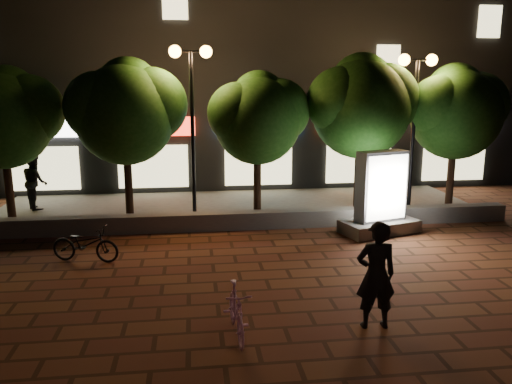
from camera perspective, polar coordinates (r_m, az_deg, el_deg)
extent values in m
plane|color=#59311C|center=(11.17, 1.15, -9.82)|extent=(80.00, 80.00, 0.00)
cube|color=slate|center=(14.86, -1.08, -3.18)|extent=(16.00, 0.45, 0.50)
cube|color=slate|center=(17.32, -1.96, -1.67)|extent=(16.00, 5.00, 0.08)
cube|color=black|center=(23.31, -3.56, 14.16)|extent=(28.00, 8.00, 10.00)
cube|color=white|center=(20.02, -23.23, 6.66)|extent=(3.20, 0.12, 0.70)
cube|color=beige|center=(20.19, -22.88, 2.43)|extent=(2.60, 0.10, 1.60)
cube|color=red|center=(19.31, -11.67, 7.23)|extent=(3.20, 0.12, 0.70)
cube|color=beige|center=(19.49, -11.48, 2.83)|extent=(2.60, 0.10, 1.60)
cube|color=#3C9BCD|center=(19.41, 0.28, 7.50)|extent=(3.20, 0.12, 0.70)
cube|color=beige|center=(19.59, 0.28, 3.12)|extent=(2.60, 0.10, 1.60)
cube|color=#E44D11|center=(20.32, 11.63, 7.46)|extent=(3.20, 0.12, 0.70)
cube|color=beige|center=(20.49, 11.45, 3.28)|extent=(2.60, 0.10, 1.60)
cube|color=white|center=(21.93, 21.66, 7.19)|extent=(3.20, 0.12, 0.70)
cube|color=beige|center=(22.09, 21.36, 3.32)|extent=(2.60, 0.10, 1.60)
cube|color=beige|center=(19.40, -9.12, 20.38)|extent=(0.90, 0.10, 1.20)
cube|color=beige|center=(20.62, 14.64, 14.07)|extent=(0.90, 0.10, 1.20)
cube|color=beige|center=(22.50, 24.81, 17.02)|extent=(0.90, 0.10, 1.20)
cylinder|color=black|center=(16.84, -26.06, 0.74)|extent=(0.24, 0.24, 2.25)
sphere|color=#245117|center=(16.61, -26.67, 7.16)|extent=(2.80, 2.80, 2.80)
sphere|color=#245117|center=(16.57, -24.24, 8.41)|extent=(2.10, 2.10, 2.10)
sphere|color=#245117|center=(16.88, -26.18, 9.65)|extent=(1.82, 1.82, 1.82)
cylinder|color=black|center=(16.04, -14.17, 1.27)|extent=(0.24, 0.24, 2.34)
sphere|color=#245117|center=(15.80, -14.55, 8.39)|extent=(3.00, 3.00, 3.00)
sphere|color=#245117|center=(15.91, -11.80, 9.63)|extent=(2.25, 2.25, 2.25)
sphere|color=#245117|center=(15.74, -17.14, 9.14)|extent=(2.10, 2.10, 2.10)
sphere|color=#245117|center=(16.11, -14.18, 11.15)|extent=(1.95, 1.95, 1.95)
cylinder|color=black|center=(16.06, 0.15, 1.41)|extent=(0.24, 0.24, 2.21)
sphere|color=#245117|center=(15.82, 0.15, 7.99)|extent=(2.70, 2.70, 2.70)
sphere|color=#245117|center=(16.09, 2.47, 9.12)|extent=(2.03, 2.03, 2.02)
sphere|color=#245117|center=(15.59, -2.02, 8.84)|extent=(1.89, 1.89, 1.89)
sphere|color=#245117|center=(16.14, 0.35, 10.47)|extent=(1.76, 1.76, 1.76)
cylinder|color=black|center=(16.77, 11.41, 2.02)|extent=(0.24, 0.24, 2.43)
sphere|color=#245117|center=(16.54, 11.71, 9.09)|extent=(3.10, 3.10, 3.10)
sphere|color=#245117|center=(16.98, 14.05, 10.06)|extent=(2.33, 2.33, 2.33)
sphere|color=#245117|center=(16.18, 9.55, 9.99)|extent=(2.17, 2.17, 2.17)
sphere|color=#245117|center=(16.89, 11.77, 11.77)|extent=(2.01, 2.02, 2.02)
cylinder|color=black|center=(18.06, 21.08, 1.94)|extent=(0.24, 0.24, 2.29)
sphere|color=#245117|center=(17.84, 21.56, 8.09)|extent=(2.90, 2.90, 2.90)
sphere|color=#245117|center=(18.36, 23.35, 8.98)|extent=(2.18, 2.17, 2.17)
sphere|color=#245117|center=(17.39, 19.95, 8.95)|extent=(2.03, 2.03, 2.03)
sphere|color=#245117|center=(18.17, 21.49, 10.45)|extent=(1.89, 1.88, 1.88)
cylinder|color=black|center=(15.53, -7.14, 6.16)|extent=(0.12, 0.12, 5.00)
cylinder|color=black|center=(15.47, -7.39, 15.40)|extent=(0.90, 0.08, 0.08)
sphere|color=#FFAE3F|center=(15.48, -9.11, 15.35)|extent=(0.36, 0.36, 0.36)
sphere|color=#FFAE3F|center=(15.48, -5.66, 15.44)|extent=(0.36, 0.36, 0.36)
cylinder|color=black|center=(17.05, 17.24, 5.90)|extent=(0.12, 0.12, 4.80)
cylinder|color=black|center=(16.98, 17.77, 13.97)|extent=(0.90, 0.08, 0.08)
sphere|color=#FFAE3F|center=(16.80, 16.33, 14.08)|extent=(0.36, 0.36, 0.36)
sphere|color=#FFAE3F|center=(17.17, 19.17, 13.85)|extent=(0.36, 0.36, 0.36)
cube|color=slate|center=(14.89, 13.68, -3.77)|extent=(2.39, 1.67, 0.36)
cube|color=#4C4C51|center=(14.62, 13.91, 0.65)|extent=(1.52, 0.90, 1.98)
cube|color=white|center=(14.42, 14.55, 0.46)|extent=(1.26, 0.42, 1.80)
cube|color=white|center=(14.82, 13.29, 0.83)|extent=(1.26, 0.42, 1.80)
imported|color=#CD83BA|center=(8.71, -2.23, -13.25)|extent=(0.51, 1.50, 0.89)
imported|color=black|center=(9.03, 13.34, -9.08)|extent=(0.71, 0.48, 1.92)
imported|color=black|center=(12.77, -18.66, -5.57)|extent=(1.74, 0.98, 0.86)
imported|color=black|center=(18.20, -23.62, 1.07)|extent=(1.04, 1.12, 1.84)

